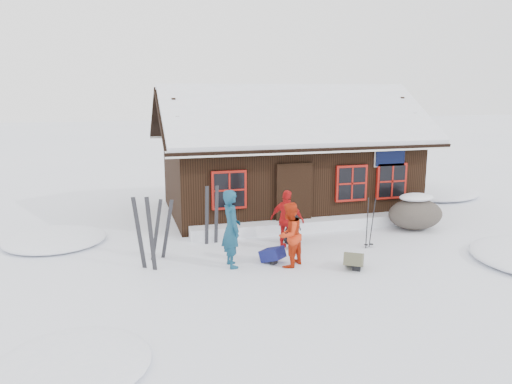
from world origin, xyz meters
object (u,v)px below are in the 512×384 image
(boulder, at_px, (415,213))
(backpack_blue, at_px, (272,257))
(skier_orange_right, at_px, (287,220))
(ski_poles, at_px, (370,224))
(backpack_olive, at_px, (354,262))
(skier_crouched, at_px, (291,223))
(ski_pair_left, at_px, (162,230))
(skier_teal, at_px, (231,229))
(skier_orange_left, at_px, (289,235))

(boulder, height_order, backpack_blue, boulder)
(skier_orange_right, xyz_separation_m, ski_poles, (2.19, -0.47, -0.14))
(boulder, distance_m, backpack_olive, 4.32)
(skier_orange_right, height_order, skier_crouched, skier_orange_right)
(skier_crouched, relative_size, ski_pair_left, 0.72)
(skier_teal, relative_size, backpack_olive, 3.33)
(skier_teal, bearing_deg, skier_crouched, -59.21)
(skier_orange_right, distance_m, backpack_olive, 2.23)
(skier_crouched, bearing_deg, backpack_olive, -70.52)
(backpack_olive, bearing_deg, ski_pair_left, -171.84)
(skier_teal, xyz_separation_m, skier_orange_right, (1.73, 0.91, -0.14))
(ski_poles, distance_m, backpack_olive, 1.87)
(skier_orange_left, distance_m, skier_crouched, 1.90)
(backpack_blue, bearing_deg, backpack_olive, -66.42)
(skier_orange_left, bearing_deg, boulder, 164.40)
(boulder, bearing_deg, skier_crouched, -175.68)
(skier_orange_left, height_order, ski_poles, skier_orange_left)
(skier_teal, bearing_deg, backpack_olive, -113.02)
(skier_orange_left, height_order, boulder, skier_orange_left)
(skier_orange_left, distance_m, ski_pair_left, 3.22)
(ski_pair_left, height_order, backpack_olive, ski_pair_left)
(ski_pair_left, height_order, ski_poles, ski_pair_left)
(skier_teal, bearing_deg, skier_orange_right, -66.43)
(skier_teal, xyz_separation_m, skier_orange_left, (1.34, -0.36, -0.16))
(skier_crouched, bearing_deg, skier_orange_right, -118.06)
(backpack_blue, bearing_deg, boulder, -19.76)
(skier_orange_right, xyz_separation_m, ski_pair_left, (-3.29, 0.12, -0.06))
(skier_teal, relative_size, ski_pair_left, 1.20)
(backpack_olive, bearing_deg, skier_orange_right, 152.12)
(backpack_olive, bearing_deg, ski_poles, 83.25)
(skier_crouched, height_order, ski_pair_left, ski_pair_left)
(skier_orange_right, bearing_deg, backpack_blue, 93.23)
(skier_orange_left, distance_m, backpack_olive, 1.68)
(skier_teal, relative_size, boulder, 1.11)
(skier_teal, xyz_separation_m, ski_pair_left, (-1.56, 1.03, -0.20))
(boulder, xyz_separation_m, ski_pair_left, (-7.72, -0.69, 0.24))
(skier_orange_left, xyz_separation_m, ski_pair_left, (-2.90, 1.39, -0.04))
(boulder, relative_size, backpack_olive, 2.99)
(skier_orange_right, bearing_deg, backpack_olive, 159.67)
(ski_poles, height_order, backpack_blue, ski_poles)
(skier_orange_right, xyz_separation_m, backpack_olive, (1.05, -1.86, -0.65))
(ski_poles, height_order, backpack_olive, ski_poles)
(skier_teal, bearing_deg, boulder, -78.62)
(skier_orange_right, distance_m, backpack_blue, 1.34)
(skier_teal, bearing_deg, ski_poles, -87.74)
(backpack_blue, bearing_deg, skier_orange_right, 14.61)
(ski_pair_left, bearing_deg, ski_poles, -3.28)
(skier_teal, height_order, ski_pair_left, skier_teal)
(ski_poles, bearing_deg, skier_crouched, 153.39)
(skier_orange_right, bearing_deg, skier_crouched, -79.16)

